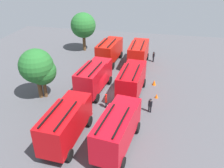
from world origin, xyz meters
TOP-DOWN VIEW (x-y plane):
  - ground_plane at (0.00, 0.00)m, footprint 55.81×55.81m
  - fire_truck_0 at (-9.24, -2.50)m, footprint 7.46×3.53m
  - fire_truck_1 at (0.17, -2.43)m, footprint 7.33×3.10m
  - fire_truck_2 at (9.68, -2.18)m, footprint 7.26×2.89m
  - fire_truck_3 at (-9.40, 2.27)m, footprint 7.33×3.09m
  - fire_truck_4 at (0.04, 2.33)m, footprint 7.41×3.33m
  - fire_truck_5 at (9.64, 2.49)m, footprint 7.38×3.25m
  - firefighter_0 at (-3.22, 0.00)m, footprint 0.46×0.32m
  - firefighter_1 at (11.61, -4.51)m, footprint 0.47×0.36m
  - firefighter_2 at (4.47, -2.53)m, footprint 0.27×0.42m
  - firefighter_3 at (-3.08, -5.00)m, footprint 0.33×0.47m
  - tree_0 at (-2.66, 8.47)m, footprint 4.05×4.05m
  - tree_1 at (-2.40, 7.94)m, footprint 3.33×3.33m
  - tree_2 at (14.41, 8.37)m, footprint 4.45×4.45m
  - traffic_cone_0 at (12.47, 5.58)m, footprint 0.39×0.39m
  - traffic_cone_1 at (0.17, -5.60)m, footprint 0.40×0.40m
  - traffic_cone_2 at (3.49, -5.11)m, footprint 0.50×0.50m

SIDE VIEW (x-z plane):
  - ground_plane at x=0.00m, z-range 0.00..0.00m
  - traffic_cone_0 at x=12.47m, z-range 0.00..0.56m
  - traffic_cone_1 at x=0.17m, z-range 0.00..0.57m
  - traffic_cone_2 at x=3.49m, z-range 0.00..0.72m
  - firefighter_2 at x=4.47m, z-range 0.09..1.72m
  - firefighter_3 at x=-3.08m, z-range 0.10..1.80m
  - firefighter_1 at x=11.61m, z-range 0.10..1.81m
  - firefighter_0 at x=-3.22m, z-range 0.11..1.87m
  - fire_truck_0 at x=-9.24m, z-range 0.21..4.09m
  - fire_truck_1 at x=0.17m, z-range 0.21..4.09m
  - fire_truck_2 at x=9.68m, z-range 0.21..4.09m
  - fire_truck_3 at x=-9.40m, z-range 0.21..4.09m
  - fire_truck_4 at x=0.04m, z-range 0.21..4.09m
  - fire_truck_5 at x=9.64m, z-range 0.21..4.09m
  - tree_1 at x=-2.40m, z-range 0.89..6.05m
  - tree_0 at x=-2.66m, z-range 1.08..7.36m
  - tree_2 at x=14.41m, z-range 1.19..8.09m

